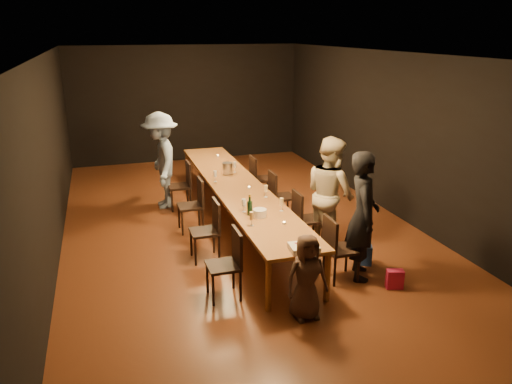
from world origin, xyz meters
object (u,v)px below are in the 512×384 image
object	(u,v)px
child	(307,277)
chair_left_0	(223,265)
chair_left_1	(204,231)
champagne_bottle	(250,205)
chair_left_2	(190,205)
woman_birthday	(363,216)
table	(237,188)
plate_stack	(260,213)
man_blue	(161,161)
chair_left_3	(179,186)
birthday_cake	(304,248)
chair_right_0	(342,248)
woman_tan	(330,194)
chair_right_3	(262,178)
chair_right_2	(282,196)
chair_right_1	(308,219)
ice_bucket	(227,168)

from	to	relation	value
child	chair_left_0	bearing A→B (deg)	135.55
chair_left_1	champagne_bottle	xyz separation A→B (m)	(0.64, -0.27, 0.45)
chair_left_2	woman_birthday	xyz separation A→B (m)	(2.00, -2.40, 0.45)
table	plate_stack	world-z (taller)	plate_stack
plate_stack	man_blue	bearing A→B (deg)	109.46
chair_left_2	chair_left_3	world-z (taller)	same
birthday_cake	champagne_bottle	distance (m)	1.44
chair_right_0	woman_tan	distance (m)	1.18
chair_right_0	chair_right_3	bearing A→B (deg)	180.00
chair_right_0	man_blue	size ratio (longest dim) A/B	0.49
birthday_cake	plate_stack	xyz separation A→B (m)	(-0.16, 1.30, 0.02)
chair_right_2	child	xyz separation A→B (m)	(-0.86, -3.17, 0.08)
birthday_cake	woman_birthday	bearing A→B (deg)	29.09
man_blue	child	xyz separation A→B (m)	(1.14, -4.58, -0.40)
child	plate_stack	size ratio (longest dim) A/B	5.28
chair_right_0	woman_tan	size ratio (longest dim) A/B	0.51
chair_right_1	champagne_bottle	bearing A→B (deg)	-75.61
plate_stack	chair_right_1	bearing A→B (deg)	22.20
chair_left_1	woman_tan	xyz separation A→B (m)	(2.00, -0.15, 0.45)
chair_right_0	chair_left_1	xyz separation A→B (m)	(-1.70, 1.20, 0.00)
chair_right_1	champagne_bottle	xyz separation A→B (m)	(-1.06, -0.27, 0.45)
table	chair_left_1	xyz separation A→B (m)	(-0.85, -1.20, -0.24)
chair_right_2	man_blue	distance (m)	2.49
chair_left_2	champagne_bottle	xyz separation A→B (m)	(0.64, -1.47, 0.45)
chair_right_3	chair_left_2	distance (m)	2.08
chair_right_2	chair_left_0	size ratio (longest dim) A/B	1.00
child	chair_right_3	bearing A→B (deg)	76.79
chair_right_0	chair_right_1	size ratio (longest dim) A/B	1.00
chair_right_0	chair_right_3	world-z (taller)	same
chair_left_1	chair_left_2	size ratio (longest dim) A/B	1.00
chair_left_0	champagne_bottle	distance (m)	1.21
chair_left_1	ice_bucket	size ratio (longest dim) A/B	4.25
chair_right_1	champagne_bottle	distance (m)	1.18
chair_left_1	table	bearing A→B (deg)	-35.31
chair_left_3	ice_bucket	distance (m)	1.05
chair_left_2	chair_right_3	bearing A→B (deg)	-54.78
chair_right_0	chair_left_2	xyz separation A→B (m)	(-1.70, 2.40, 0.00)
chair_right_3	woman_tan	xyz separation A→B (m)	(0.30, -2.55, 0.45)
woman_tan	plate_stack	distance (m)	1.27
chair_left_1	child	world-z (taller)	child
child	ice_bucket	size ratio (longest dim) A/B	4.96
plate_stack	chair_right_3	bearing A→B (deg)	71.31
table	chair_right_0	xyz separation A→B (m)	(0.85, -2.40, -0.24)
table	man_blue	size ratio (longest dim) A/B	3.19
woman_birthday	ice_bucket	xyz separation A→B (m)	(-1.13, 3.17, -0.06)
chair_left_0	table	bearing A→B (deg)	-19.50
chair_right_1	ice_bucket	world-z (taller)	ice_bucket
child	ice_bucket	xyz separation A→B (m)	(0.02, 3.94, 0.32)
chair_right_3	woman_tan	bearing A→B (deg)	6.70
woman_tan	chair_left_1	bearing A→B (deg)	75.34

